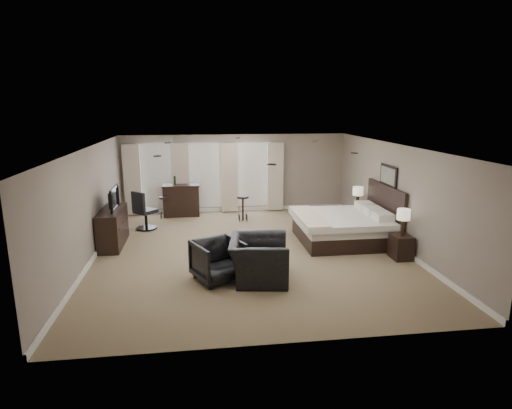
{
  "coord_description": "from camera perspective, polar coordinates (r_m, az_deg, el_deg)",
  "views": [
    {
      "loc": [
        -1.21,
        -10.02,
        3.56
      ],
      "look_at": [
        0.2,
        0.4,
        1.1
      ],
      "focal_mm": 30.0,
      "sensor_mm": 36.0,
      "label": 1
    }
  ],
  "objects": [
    {
      "name": "nightstand_far",
      "position": [
        13.24,
        13.26,
        -1.57
      ],
      "size": [
        0.41,
        0.5,
        0.55
      ],
      "primitive_type": "cube",
      "color": "black",
      "rests_on": "ground"
    },
    {
      "name": "dresser",
      "position": [
        11.61,
        -18.56,
        -2.93
      ],
      "size": [
        0.53,
        1.64,
        0.95
      ],
      "primitive_type": "cube",
      "color": "black",
      "rests_on": "ground"
    },
    {
      "name": "room",
      "position": [
        10.34,
        -0.8,
        0.55
      ],
      "size": [
        7.6,
        8.6,
        2.64
      ],
      "color": "#79684D",
      "rests_on": "ground"
    },
    {
      "name": "desk_chair",
      "position": [
        12.82,
        -14.52,
        -0.72
      ],
      "size": [
        0.83,
        0.83,
        1.15
      ],
      "primitive_type": "cube",
      "rotation": [
        0.0,
        0.0,
        2.39
      ],
      "color": "black",
      "rests_on": "ground"
    },
    {
      "name": "nightstand_near",
      "position": [
        10.69,
        18.77,
        -5.38
      ],
      "size": [
        0.43,
        0.53,
        0.57
      ],
      "primitive_type": "cube",
      "color": "black",
      "rests_on": "ground"
    },
    {
      "name": "wall_art",
      "position": [
        11.72,
        17.2,
        3.7
      ],
      "size": [
        0.04,
        0.96,
        0.56
      ],
      "primitive_type": "cube",
      "color": "slate",
      "rests_on": "room"
    },
    {
      "name": "bed",
      "position": [
        11.5,
        11.79,
        -1.26
      ],
      "size": [
        2.35,
        2.25,
        1.5
      ],
      "primitive_type": "cube",
      "color": "silver",
      "rests_on": "ground"
    },
    {
      "name": "armchair_far",
      "position": [
        8.9,
        -5.09,
        -7.19
      ],
      "size": [
        1.19,
        1.16,
        0.94
      ],
      "primitive_type": "imported",
      "rotation": [
        0.0,
        0.0,
        0.44
      ],
      "color": "black",
      "rests_on": "ground"
    },
    {
      "name": "lamp_far",
      "position": [
        13.1,
        13.4,
        0.93
      ],
      "size": [
        0.31,
        0.31,
        0.63
      ],
      "primitive_type": "cube",
      "color": "beige",
      "rests_on": "nightstand_far"
    },
    {
      "name": "bar_stool_left",
      "position": [
        14.0,
        -12.15,
        -0.38
      ],
      "size": [
        0.38,
        0.38,
        0.7
      ],
      "primitive_type": "cube",
      "rotation": [
        0.0,
        0.0,
        -0.14
      ],
      "color": "black",
      "rests_on": "ground"
    },
    {
      "name": "tv",
      "position": [
        11.48,
        -18.75,
        -0.34
      ],
      "size": [
        0.58,
        1.0,
        0.13
      ],
      "primitive_type": "imported",
      "rotation": [
        0.0,
        0.0,
        1.57
      ],
      "color": "black",
      "rests_on": "dresser"
    },
    {
      "name": "bar_counter",
      "position": [
        14.19,
        -9.91,
        0.6
      ],
      "size": [
        1.2,
        0.62,
        1.04
      ],
      "primitive_type": "cube",
      "color": "black",
      "rests_on": "ground"
    },
    {
      "name": "window_bay",
      "position": [
        14.32,
        -6.78,
        3.6
      ],
      "size": [
        5.25,
        0.2,
        2.3
      ],
      "color": "silver",
      "rests_on": "room"
    },
    {
      "name": "bar_stool_right",
      "position": [
        13.41,
        -1.76,
        -0.5
      ],
      "size": [
        0.37,
        0.37,
        0.78
      ],
      "primitive_type": "cube",
      "rotation": [
        0.0,
        0.0,
        0.0
      ],
      "color": "black",
      "rests_on": "ground"
    },
    {
      "name": "lamp_near",
      "position": [
        10.52,
        19.01,
        -2.27
      ],
      "size": [
        0.31,
        0.31,
        0.63
      ],
      "primitive_type": "cube",
      "color": "beige",
      "rests_on": "nightstand_near"
    },
    {
      "name": "armchair_near",
      "position": [
        8.87,
        0.37,
        -6.36
      ],
      "size": [
        1.07,
        1.47,
        1.18
      ],
      "primitive_type": "imported",
      "rotation": [
        0.0,
        0.0,
        1.42
      ],
      "color": "black",
      "rests_on": "ground"
    }
  ]
}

